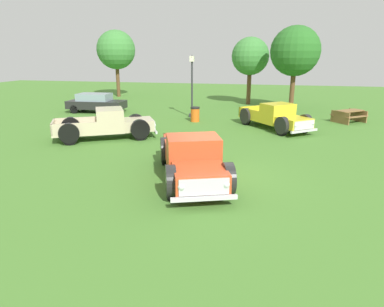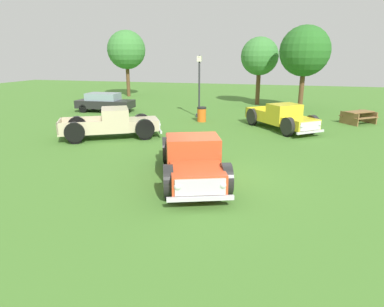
% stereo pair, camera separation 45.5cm
% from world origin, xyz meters
% --- Properties ---
extents(ground_plane, '(80.00, 80.00, 0.00)m').
position_xyz_m(ground_plane, '(0.00, 0.00, 0.00)').
color(ground_plane, '#477A2D').
extents(pickup_truck_foreground, '(3.51, 5.48, 1.58)m').
position_xyz_m(pickup_truck_foreground, '(-0.63, -0.59, 0.75)').
color(pickup_truck_foreground, '#D14723').
rests_on(pickup_truck_foreground, ground_plane).
extents(pickup_truck_behind_left, '(4.46, 4.90, 1.51)m').
position_xyz_m(pickup_truck_behind_left, '(2.30, 8.68, 0.72)').
color(pickup_truck_behind_left, yellow).
rests_on(pickup_truck_behind_left, ground_plane).
extents(pickup_truck_behind_right, '(5.30, 4.00, 1.55)m').
position_xyz_m(pickup_truck_behind_right, '(-6.13, 4.63, 0.74)').
color(pickup_truck_behind_right, '#C6B793').
rests_on(pickup_truck_behind_right, ground_plane).
extents(sedan_distant_a, '(4.30, 1.93, 1.41)m').
position_xyz_m(sedan_distant_a, '(-10.93, 12.04, 0.74)').
color(sedan_distant_a, black).
rests_on(sedan_distant_a, ground_plane).
extents(lamp_post_near, '(0.36, 0.36, 4.18)m').
position_xyz_m(lamp_post_near, '(-3.45, 11.64, 2.19)').
color(lamp_post_near, '#2D2D33').
rests_on(lamp_post_near, ground_plane).
extents(picnic_table, '(2.33, 2.28, 0.78)m').
position_xyz_m(picnic_table, '(6.81, 12.02, 0.49)').
color(picnic_table, olive).
rests_on(picnic_table, ground_plane).
extents(trash_can, '(0.59, 0.59, 0.95)m').
position_xyz_m(trash_can, '(-2.88, 10.07, 0.48)').
color(trash_can, orange).
rests_on(trash_can, ground_plane).
extents(oak_tree_east, '(3.71, 3.71, 6.31)m').
position_xyz_m(oak_tree_east, '(3.44, 16.34, 4.43)').
color(oak_tree_east, brown).
rests_on(oak_tree_east, ground_plane).
extents(oak_tree_west, '(3.84, 3.84, 6.59)m').
position_xyz_m(oak_tree_west, '(-13.54, 21.74, 4.65)').
color(oak_tree_west, brown).
rests_on(oak_tree_west, ground_plane).
extents(oak_tree_center, '(3.16, 3.16, 5.65)m').
position_xyz_m(oak_tree_center, '(-0.03, 19.00, 4.04)').
color(oak_tree_center, brown).
rests_on(oak_tree_center, ground_plane).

